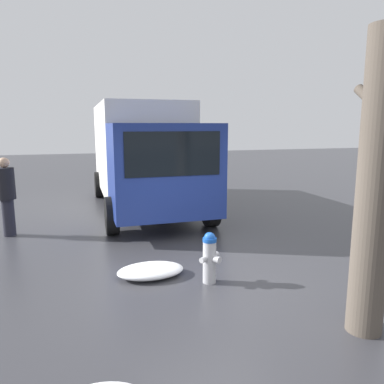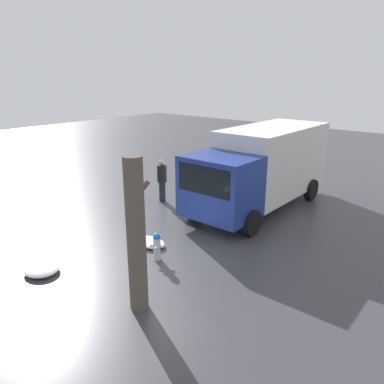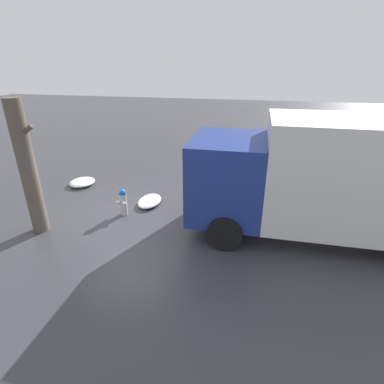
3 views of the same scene
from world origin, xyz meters
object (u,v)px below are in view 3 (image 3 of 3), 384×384
Objects in this scene: delivery_truck at (340,177)px; pedestrian at (255,158)px; fire_hydrant at (123,202)px; tree_trunk at (28,169)px.

pedestrian is at bearing 31.35° from delivery_truck.
fire_hydrant is at bearing 90.28° from delivery_truck.
tree_trunk is at bearing -42.43° from pedestrian.
tree_trunk reaches higher than fire_hydrant.
pedestrian is (3.86, 3.56, 0.56)m from fire_hydrant.
tree_trunk is 0.49× the size of delivery_truck.
delivery_truck reaches higher than pedestrian.
fire_hydrant is 5.28m from pedestrian.
tree_trunk is at bearing 3.56° from fire_hydrant.
pedestrian is at bearing 40.34° from tree_trunk.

